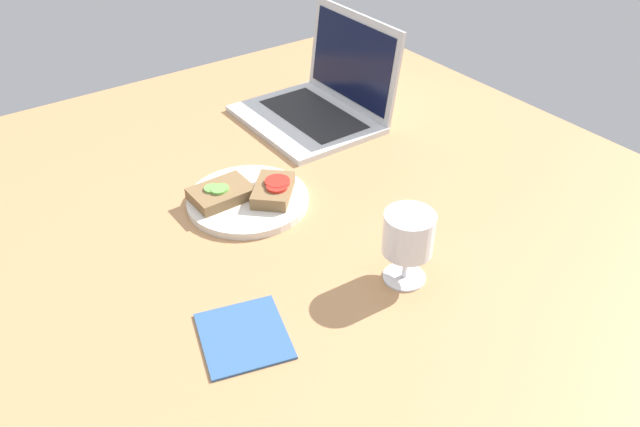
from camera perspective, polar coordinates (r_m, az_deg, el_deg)
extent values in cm
cube|color=#B27F51|center=(110.83, -2.78, -0.84)|extent=(140.00, 140.00, 3.00)
cylinder|color=silver|center=(113.36, -6.60, 1.23)|extent=(21.98, 21.98, 1.38)
cube|color=brown|center=(112.17, -4.31, 2.13)|extent=(11.61, 11.45, 2.38)
cylinder|color=red|center=(110.22, -4.14, 2.38)|extent=(3.73, 3.73, 0.53)
cylinder|color=red|center=(111.70, -3.92, 2.91)|extent=(4.54, 4.54, 0.61)
cube|color=brown|center=(112.72, -9.00, 1.84)|extent=(7.77, 10.73, 2.08)
cylinder|color=#6BB74C|center=(111.71, -9.07, 2.27)|extent=(2.88, 2.88, 0.46)
cylinder|color=#6BB74C|center=(112.03, -9.84, 2.27)|extent=(2.83, 2.83, 0.39)
cylinder|color=#6BB74C|center=(111.44, -9.25, 2.17)|extent=(2.92, 2.92, 0.49)
cylinder|color=white|center=(97.83, 7.69, -5.76)|extent=(6.64, 6.64, 0.40)
cylinder|color=white|center=(96.06, 7.82, -4.55)|extent=(0.84, 0.84, 5.04)
cylinder|color=white|center=(92.43, 8.10, -1.80)|extent=(7.70, 7.70, 6.58)
cylinder|color=white|center=(93.16, 8.04, -2.38)|extent=(7.08, 7.08, 4.20)
cube|color=silver|center=(139.88, -1.38, 8.60)|extent=(30.07, 23.52, 1.24)
cube|color=#232326|center=(140.63, -0.66, 9.09)|extent=(24.66, 12.94, 0.16)
cube|color=silver|center=(142.42, 3.01, 13.86)|extent=(29.47, 3.33, 20.43)
cube|color=black|center=(142.13, 2.85, 13.81)|extent=(26.47, 2.29, 17.10)
cube|color=#33598C|center=(88.83, -6.98, -11.03)|extent=(15.40, 14.71, 0.40)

